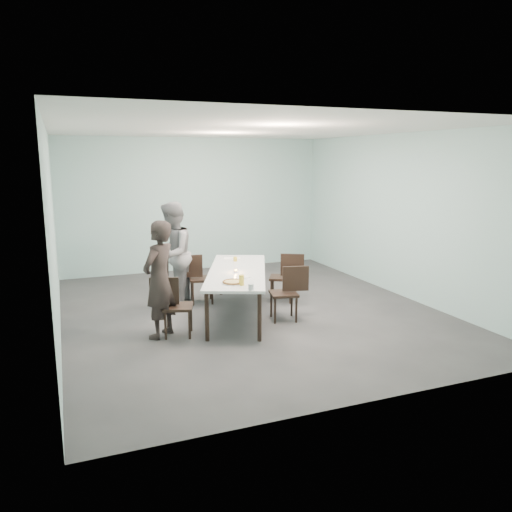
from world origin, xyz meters
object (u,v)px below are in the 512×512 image
object	(u,v)px
chair_far_right	(286,274)
water_tumbler	(251,287)
chair_near_left	(172,302)
tealight	(236,271)
chair_near_right	(289,289)
pizza	(233,282)
diner_near	(159,280)
side_plate	(245,277)
table	(237,274)
diner_far	(172,254)
chair_far_left	(197,275)
beer_glass	(242,280)
amber_tumbler	(235,259)

from	to	relation	value
chair_far_right	water_tumbler	bearing A→B (deg)	80.26
chair_near_left	tealight	world-z (taller)	chair_near_left
chair_near_right	pizza	xyz separation A→B (m)	(-1.01, -0.25, 0.27)
diner_near	side_plate	size ratio (longest dim) A/B	9.42
table	pizza	size ratio (longest dim) A/B	8.08
diner_far	side_plate	xyz separation A→B (m)	(0.82, -1.44, -0.15)
chair_near_right	chair_far_right	xyz separation A→B (m)	(0.41, 0.98, 0.00)
water_tumbler	diner_far	bearing A→B (deg)	105.89
diner_far	pizza	world-z (taller)	diner_far
table	side_plate	size ratio (longest dim) A/B	15.26
chair_far_left	diner_near	distance (m)	1.80
chair_far_right	beer_glass	xyz separation A→B (m)	(-1.35, -1.37, 0.32)
water_tumbler	amber_tumbler	distance (m)	1.99
table	side_plate	xyz separation A→B (m)	(-0.04, -0.49, 0.06)
chair_far_right	diner_far	distance (m)	2.05
side_plate	beer_glass	xyz separation A→B (m)	(-0.22, -0.44, 0.07)
pizza	beer_glass	bearing A→B (deg)	-62.36
pizza	water_tumbler	bearing A→B (deg)	-77.18
table	tealight	distance (m)	0.19
diner_near	amber_tumbler	distance (m)	2.03
chair_near_right	amber_tumbler	world-z (taller)	chair_near_right
pizza	side_plate	bearing A→B (deg)	45.33
chair_near_left	side_plate	world-z (taller)	chair_near_left
chair_near_right	diner_near	world-z (taller)	diner_near
beer_glass	water_tumbler	xyz separation A→B (m)	(0.03, -0.31, -0.03)
side_plate	water_tumbler	world-z (taller)	water_tumbler
chair_near_left	diner_near	size ratio (longest dim) A/B	0.51
chair_near_left	chair_far_right	world-z (taller)	same
chair_near_left	side_plate	bearing A→B (deg)	22.73
chair_far_left	chair_near_right	distance (m)	1.84
chair_far_left	chair_far_right	size ratio (longest dim) A/B	1.00
diner_near	tealight	xyz separation A→B (m)	(1.29, 0.41, -0.08)
chair_near_right	beer_glass	distance (m)	1.07
chair_near_left	amber_tumbler	world-z (taller)	chair_near_left
diner_far	tealight	size ratio (longest dim) A/B	32.42
chair_far_left	diner_far	size ratio (longest dim) A/B	0.48
beer_glass	water_tumbler	world-z (taller)	beer_glass
pizza	tealight	distance (m)	0.69
pizza	side_plate	distance (m)	0.42
chair_near_right	side_plate	size ratio (longest dim) A/B	4.83
chair_far_left	side_plate	xyz separation A→B (m)	(0.39, -1.42, 0.25)
diner_near	water_tumbler	size ratio (longest dim) A/B	18.85
diner_far	beer_glass	distance (m)	1.98
water_tumbler	chair_far_left	bearing A→B (deg)	95.18
table	chair_near_left	distance (m)	1.35
chair_far_right	side_plate	bearing A→B (deg)	67.88
beer_glass	chair_near_right	bearing A→B (deg)	22.74
side_plate	tealight	distance (m)	0.34
tealight	chair_far_left	bearing A→B (deg)	108.04
water_tumbler	amber_tumbler	world-z (taller)	water_tumbler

